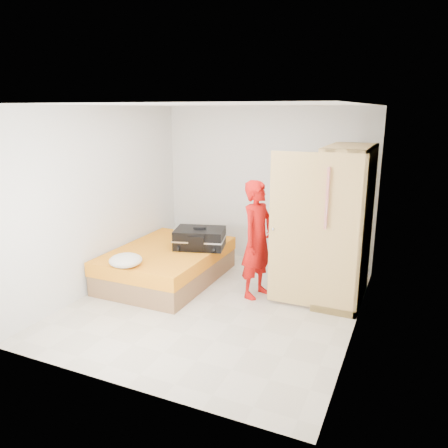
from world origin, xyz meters
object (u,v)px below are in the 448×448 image
at_px(wardrobe, 341,229).
at_px(person, 257,240).
at_px(suitcase, 200,238).
at_px(round_cushion, 126,260).
at_px(bed, 167,264).

distance_m(wardrobe, person, 1.13).
height_order(suitcase, round_cushion, suitcase).
bearing_deg(round_cushion, person, 30.16).
xyz_separation_m(bed, round_cushion, (-0.10, -0.88, 0.33)).
xyz_separation_m(wardrobe, round_cushion, (-2.61, -1.25, -0.41)).
distance_m(person, suitcase, 1.06).
relative_size(wardrobe, person, 1.28).
relative_size(wardrobe, suitcase, 2.41).
height_order(bed, round_cushion, round_cushion).
distance_m(wardrobe, round_cushion, 2.92).
bearing_deg(person, bed, 105.09).
height_order(wardrobe, suitcase, wardrobe).
xyz_separation_m(person, suitcase, (-1.02, 0.25, -0.17)).
bearing_deg(person, round_cushion, 134.53).
height_order(bed, suitcase, suitcase).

